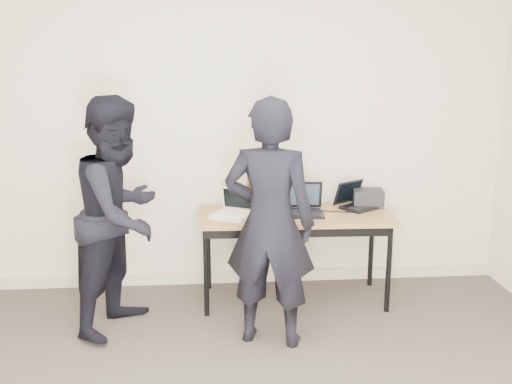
{
  "coord_description": "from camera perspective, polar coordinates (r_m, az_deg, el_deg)",
  "views": [
    {
      "loc": [
        -0.23,
        -2.43,
        1.88
      ],
      "look_at": [
        0.1,
        1.6,
        0.95
      ],
      "focal_mm": 40.0,
      "sensor_mm": 36.0,
      "label": 1
    }
  ],
  "objects": [
    {
      "name": "person_observer",
      "position": [
        4.11,
        -13.4,
        -2.24
      ],
      "size": [
        0.91,
        1.0,
        1.66
      ],
      "primitive_type": "imported",
      "rotation": [
        0.0,
        0.0,
        1.14
      ],
      "color": "black",
      "rests_on": "ground"
    },
    {
      "name": "power_brick",
      "position": [
        4.27,
        1.32,
        -2.66
      ],
      "size": [
        0.08,
        0.06,
        0.03
      ],
      "primitive_type": "cube",
      "rotation": [
        0.0,
        0.0,
        -0.16
      ],
      "color": "black",
      "rests_on": "desk"
    },
    {
      "name": "laptop_beige",
      "position": [
        4.36,
        -2.39,
        -1.95
      ],
      "size": [
        0.35,
        0.35,
        0.21
      ],
      "rotation": [
        0.0,
        0.0,
        -0.48
      ],
      "color": "beige",
      "rests_on": "desk"
    },
    {
      "name": "equipment_box",
      "position": [
        4.75,
        11.12,
        -0.58
      ],
      "size": [
        0.27,
        0.24,
        0.14
      ],
      "primitive_type": "cube",
      "rotation": [
        0.0,
        0.0,
        -0.14
      ],
      "color": "black",
      "rests_on": "desk"
    },
    {
      "name": "desk",
      "position": [
        4.47,
        3.9,
        -2.92
      ],
      "size": [
        1.52,
        0.69,
        0.72
      ],
      "rotation": [
        0.0,
        0.0,
        -0.03
      ],
      "color": "olive",
      "rests_on": "ground"
    },
    {
      "name": "room",
      "position": [
        2.5,
        0.67,
        0.65
      ],
      "size": [
        4.6,
        4.6,
        2.8
      ],
      "color": "#433933",
      "rests_on": "ground"
    },
    {
      "name": "cables",
      "position": [
        4.47,
        4.51,
        -2.09
      ],
      "size": [
        1.14,
        0.51,
        0.01
      ],
      "rotation": [
        0.0,
        0.0,
        0.17
      ],
      "color": "black",
      "rests_on": "desk"
    },
    {
      "name": "baseboard",
      "position": [
        5.02,
        -1.73,
        -8.45
      ],
      "size": [
        4.5,
        0.03,
        0.1
      ],
      "primitive_type": "cube",
      "color": "#C0B79F",
      "rests_on": "ground"
    },
    {
      "name": "laptop_right",
      "position": [
        4.69,
        9.97,
        -0.98
      ],
      "size": [
        0.39,
        0.39,
        0.21
      ],
      "rotation": [
        0.0,
        0.0,
        0.61
      ],
      "color": "black",
      "rests_on": "desk"
    },
    {
      "name": "person_typist",
      "position": [
        3.76,
        1.37,
        -3.17
      ],
      "size": [
        0.7,
        0.55,
        1.67
      ],
      "primitive_type": "imported",
      "rotation": [
        0.0,
        0.0,
        2.86
      ],
      "color": "black",
      "rests_on": "ground"
    },
    {
      "name": "leather_satchel",
      "position": [
        4.62,
        1.32,
        0.02
      ],
      "size": [
        0.37,
        0.2,
        0.25
      ],
      "rotation": [
        0.0,
        0.0,
        -0.07
      ],
      "color": "brown",
      "rests_on": "desk"
    },
    {
      "name": "laptop_center",
      "position": [
        4.46,
        4.72,
        -1.48
      ],
      "size": [
        0.33,
        0.32,
        0.24
      ],
      "rotation": [
        0.0,
        0.0,
        -0.09
      ],
      "color": "black",
      "rests_on": "desk"
    },
    {
      "name": "tissue",
      "position": [
        4.6,
        1.7,
        1.95
      ],
      "size": [
        0.14,
        0.11,
        0.08
      ],
      "primitive_type": "ellipsoid",
      "rotation": [
        0.0,
        0.0,
        0.07
      ],
      "color": "white",
      "rests_on": "leather_satchel"
    }
  ]
}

